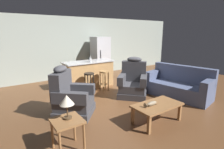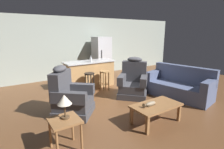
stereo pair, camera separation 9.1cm
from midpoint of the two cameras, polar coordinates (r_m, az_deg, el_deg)
name	(u,v)px [view 2 (the right image)]	position (r m, az deg, el deg)	size (l,w,h in m)	color
ground_plane	(110,98)	(5.39, -0.16, -7.58)	(12.00, 12.00, 0.00)	brown
back_wall	(71,48)	(7.85, -13.02, 8.53)	(12.00, 0.05, 2.60)	#939E93
coffee_table	(156,107)	(3.99, 14.86, -10.21)	(1.10, 0.60, 0.42)	olive
fish_figurine	(150,104)	(3.85, 12.84, -9.41)	(0.34, 0.10, 0.10)	#4C3823
couch	(179,86)	(5.77, 21.51, -3.52)	(1.17, 2.02, 0.94)	#4C5675
recliner_near_lamp	(70,98)	(4.33, -12.84, -7.34)	(1.19, 1.19, 1.20)	#3D3D42
recliner_near_island	(133,83)	(5.48, 7.42, -2.66)	(1.19, 1.19, 1.20)	#3D3D42
end_table	(65,125)	(3.08, -14.30, -15.64)	(0.48, 0.48, 0.56)	olive
table_lamp	(64,101)	(2.94, -14.46, -8.29)	(0.24, 0.24, 0.41)	#4C3823
kitchen_island	(90,74)	(6.37, -6.89, 0.16)	(1.80, 0.70, 0.95)	#AD7F4C
bar_stool_left	(90,79)	(5.68, -6.89, -1.54)	(0.32, 0.32, 0.68)	black
bar_stool_right	(105,77)	(5.95, -2.00, -0.76)	(0.32, 0.32, 0.68)	#A87A47
refrigerator	(102,57)	(7.90, -3.08, 5.82)	(0.70, 0.69, 1.76)	#B7B7BC
bottle_tall_green	(91,60)	(6.04, -6.49, 4.83)	(0.08, 0.08, 0.22)	silver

